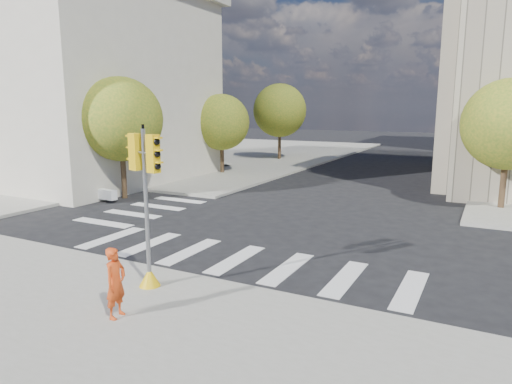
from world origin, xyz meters
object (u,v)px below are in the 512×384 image
lamp_far (512,110)px  photographer (116,283)px  traffic_signal (147,220)px  planter_wall (76,190)px

lamp_far → photographer: lamp_far is taller
traffic_signal → photographer: bearing=-58.8°
lamp_far → traffic_signal: (-8.86, -33.28, -2.64)m
lamp_far → photographer: bearing=-103.3°
traffic_signal → planter_wall: (-12.14, 8.24, -1.54)m
lamp_far → traffic_signal: lamp_far is taller
lamp_far → traffic_signal: size_ratio=1.90×
planter_wall → photographer: bearing=-33.9°
traffic_signal → photographer: traffic_signal is taller
photographer → planter_wall: bearing=45.0°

